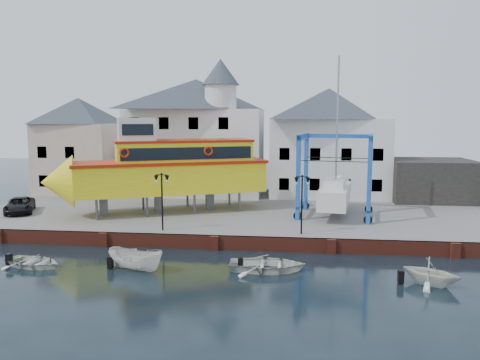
# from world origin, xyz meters

# --- Properties ---
(ground) EXTENTS (140.00, 140.00, 0.00)m
(ground) POSITION_xyz_m (0.00, 0.00, 0.00)
(ground) COLOR black
(ground) RESTS_ON ground
(hardstanding) EXTENTS (44.00, 22.00, 1.00)m
(hardstanding) POSITION_xyz_m (0.00, 11.00, 0.50)
(hardstanding) COLOR slate
(hardstanding) RESTS_ON ground
(quay_wall) EXTENTS (44.00, 0.47, 1.00)m
(quay_wall) POSITION_xyz_m (-0.00, 0.10, 0.50)
(quay_wall) COLOR maroon
(quay_wall) RESTS_ON ground
(building_pink) EXTENTS (8.00, 7.00, 10.30)m
(building_pink) POSITION_xyz_m (-18.00, 18.00, 6.15)
(building_pink) COLOR #B99F8E
(building_pink) RESTS_ON hardstanding
(building_white_main) EXTENTS (14.00, 8.30, 14.00)m
(building_white_main) POSITION_xyz_m (-4.87, 18.39, 7.34)
(building_white_main) COLOR silver
(building_white_main) RESTS_ON hardstanding
(building_white_right) EXTENTS (12.00, 8.00, 11.20)m
(building_white_right) POSITION_xyz_m (9.00, 19.00, 6.60)
(building_white_right) COLOR silver
(building_white_right) RESTS_ON hardstanding
(shed_dark) EXTENTS (8.00, 7.00, 4.00)m
(shed_dark) POSITION_xyz_m (19.00, 17.00, 3.00)
(shed_dark) COLOR black
(shed_dark) RESTS_ON hardstanding
(lamp_post_left) EXTENTS (1.12, 0.32, 4.20)m
(lamp_post_left) POSITION_xyz_m (-4.00, 1.20, 4.17)
(lamp_post_left) COLOR black
(lamp_post_left) RESTS_ON hardstanding
(lamp_post_right) EXTENTS (1.12, 0.32, 4.20)m
(lamp_post_right) POSITION_xyz_m (6.00, 1.20, 4.17)
(lamp_post_right) COLOR black
(lamp_post_right) RESTS_ON hardstanding
(tour_boat) EXTENTS (18.85, 11.56, 8.12)m
(tour_boat) POSITION_xyz_m (-6.14, 7.61, 4.83)
(tour_boat) COLOR #59595E
(tour_boat) RESTS_ON hardstanding
(travel_lift) EXTENTS (6.80, 8.91, 13.09)m
(travel_lift) POSITION_xyz_m (8.96, 8.36, 3.19)
(travel_lift) COLOR #15389F
(travel_lift) RESTS_ON hardstanding
(van) EXTENTS (3.94, 5.17, 1.31)m
(van) POSITION_xyz_m (-18.03, 6.08, 1.65)
(van) COLOR black
(van) RESTS_ON hardstanding
(motorboat_a) EXTENTS (4.12, 2.61, 1.49)m
(motorboat_a) POSITION_xyz_m (-3.98, -4.79, 0.00)
(motorboat_a) COLOR silver
(motorboat_a) RESTS_ON ground
(motorboat_b) EXTENTS (4.69, 3.40, 0.96)m
(motorboat_b) POSITION_xyz_m (3.89, -4.04, 0.00)
(motorboat_b) COLOR silver
(motorboat_b) RESTS_ON ground
(motorboat_c) EXTENTS (4.06, 3.93, 1.63)m
(motorboat_c) POSITION_xyz_m (12.96, -5.45, 0.00)
(motorboat_c) COLOR silver
(motorboat_c) RESTS_ON ground
(motorboat_d) EXTENTS (4.29, 3.51, 0.77)m
(motorboat_d) POSITION_xyz_m (-10.47, -4.89, 0.00)
(motorboat_d) COLOR silver
(motorboat_d) RESTS_ON ground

